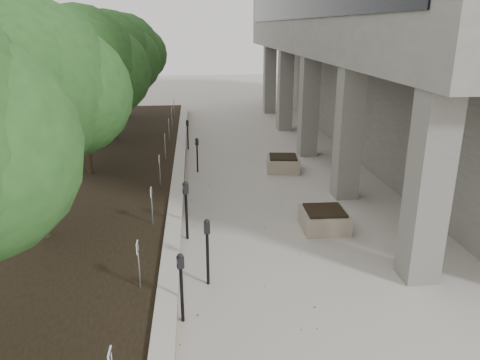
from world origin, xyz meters
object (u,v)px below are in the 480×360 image
crabapple_tree_4 (108,76)px  parking_meter_3 (186,210)px  parking_meter_2 (182,288)px  planter_front (324,219)px  crabapple_tree_3 (82,92)px  parking_meter_4 (197,155)px  parking_meter_1 (208,252)px  crabapple_tree_2 (30,123)px  planter_back (283,163)px  parking_meter_5 (188,135)px  crabapple_tree_5 (125,66)px

crabapple_tree_4 → parking_meter_3: size_ratio=3.53×
parking_meter_2 → parking_meter_3: size_ratio=0.89×
crabapple_tree_4 → planter_front: 11.97m
crabapple_tree_3 → parking_meter_4: bearing=15.6°
crabapple_tree_3 → planter_front: crabapple_tree_3 is taller
parking_meter_1 → parking_meter_2: (-0.50, -1.24, -0.05)m
crabapple_tree_2 → parking_meter_2: 5.09m
crabapple_tree_4 → parking_meter_2: bearing=-76.0°
planter_front → planter_back: 5.28m
crabapple_tree_2 → parking_meter_5: (3.25, 9.41, -2.47)m
crabapple_tree_4 → crabapple_tree_5: size_ratio=1.00×
crabapple_tree_5 → parking_meter_2: bearing=-79.8°
parking_meter_1 → parking_meter_2: bearing=-112.7°
parking_meter_3 → crabapple_tree_4: bearing=88.5°
crabapple_tree_2 → crabapple_tree_3: same height
crabapple_tree_5 → parking_meter_5: size_ratio=4.16×
parking_meter_5 → crabapple_tree_4: bearing=177.1°
crabapple_tree_3 → parking_meter_2: 9.03m
crabapple_tree_2 → crabapple_tree_4: size_ratio=1.00×
crabapple_tree_2 → crabapple_tree_5: (0.00, 15.00, 0.00)m
crabapple_tree_4 → planter_front: (6.91, -9.35, -2.84)m
parking_meter_2 → parking_meter_5: bearing=71.2°
parking_meter_1 → parking_meter_5: (-0.50, 11.24, -0.08)m
parking_meter_2 → planter_front: size_ratio=1.16×
parking_meter_3 → parking_meter_4: parking_meter_3 is taller
parking_meter_1 → parking_meter_3: 2.27m
parking_meter_5 → planter_back: size_ratio=1.10×
planter_front → parking_meter_2: bearing=-134.5°
parking_meter_2 → parking_meter_5: parking_meter_2 is taller
parking_meter_5 → planter_front: 9.50m
crabapple_tree_2 → parking_meter_4: size_ratio=4.19×
crabapple_tree_2 → crabapple_tree_5: size_ratio=1.00×
parking_meter_3 → parking_meter_4: (0.32, 5.61, -0.12)m
crabapple_tree_5 → parking_meter_1: (3.75, -16.83, -2.39)m
parking_meter_4 → planter_front: parking_meter_4 is taller
crabapple_tree_5 → parking_meter_1: bearing=-77.4°
parking_meter_4 → parking_meter_2: bearing=-112.3°
crabapple_tree_4 → planter_back: crabapple_tree_4 is taller
parking_meter_3 → planter_front: (3.61, 0.26, -0.49)m
parking_meter_1 → crabapple_tree_3: bearing=118.2°
crabapple_tree_4 → parking_meter_3: (3.30, -9.60, -2.35)m
crabapple_tree_2 → planter_back: size_ratio=4.59×
crabapple_tree_3 → parking_meter_4: crabapple_tree_3 is taller
crabapple_tree_3 → parking_meter_2: bearing=-68.1°
crabapple_tree_4 → planter_front: crabapple_tree_4 is taller
planter_front → parking_meter_1: bearing=-141.8°
parking_meter_1 → parking_meter_5: size_ratio=1.12×
crabapple_tree_5 → parking_meter_5: 6.92m
parking_meter_1 → parking_meter_5: parking_meter_1 is taller
crabapple_tree_4 → parking_meter_2: size_ratio=3.95×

